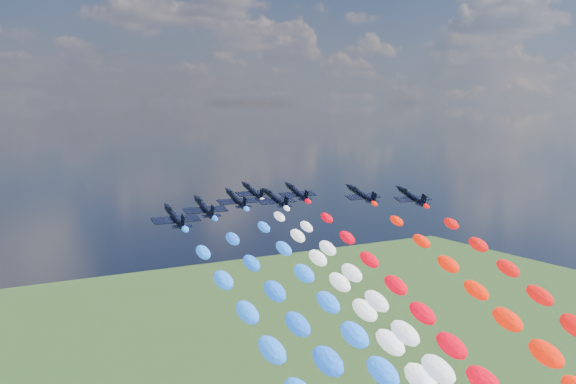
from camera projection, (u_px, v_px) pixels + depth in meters
jet_0 at (175, 217)px, 136.78m from camera, size 9.75×13.08×6.39m
jet_1 at (205, 207)px, 149.32m from camera, size 9.87×13.17×6.39m
jet_2 at (236, 199)px, 162.42m from camera, size 9.63×13.00×6.39m
jet_3 at (276, 199)px, 162.98m from camera, size 10.08×13.32×6.39m
jet_4 at (253, 191)px, 176.54m from camera, size 9.59×12.97×6.39m
trail_4 at (404, 376)px, 129.03m from camera, size 5.55×114.47×57.65m
jet_5 at (297, 192)px, 174.68m from camera, size 9.49×12.90×6.39m
trail_5 at (467, 380)px, 127.18m from camera, size 5.55×114.47×57.65m
jet_6 at (362, 194)px, 170.57m from camera, size 10.23×13.42×6.39m
jet_7 at (412, 197)px, 166.74m from camera, size 9.74×13.08×6.39m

